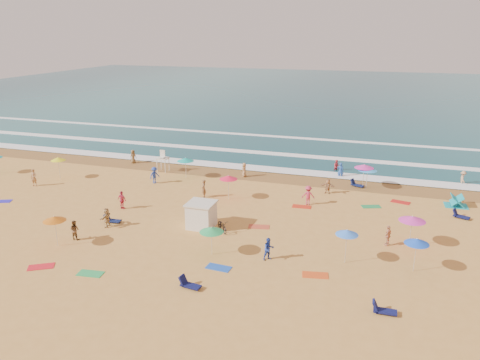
% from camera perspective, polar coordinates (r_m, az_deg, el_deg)
% --- Properties ---
extents(ground, '(220.00, 220.00, 0.00)m').
position_cam_1_polar(ground, '(39.75, 0.47, -4.90)').
color(ground, gold).
rests_on(ground, ground).
extents(ocean, '(220.00, 140.00, 0.18)m').
position_cam_1_polar(ocean, '(120.49, 12.56, 10.14)').
color(ocean, '#0C4756').
rests_on(ocean, ground).
extents(wet_sand, '(220.00, 220.00, 0.00)m').
position_cam_1_polar(wet_sand, '(51.10, 4.62, 0.31)').
color(wet_sand, olive).
rests_on(wet_sand, ground).
extents(surf_foam, '(200.00, 18.70, 0.05)m').
position_cam_1_polar(surf_foam, '(59.37, 6.58, 2.85)').
color(surf_foam, white).
rests_on(surf_foam, ground).
extents(cabana, '(2.00, 2.00, 2.00)m').
position_cam_1_polar(cabana, '(38.17, -4.73, -4.34)').
color(cabana, silver).
rests_on(cabana, ground).
extents(cabana_roof, '(2.20, 2.20, 0.12)m').
position_cam_1_polar(cabana_roof, '(37.78, -4.77, -2.85)').
color(cabana_roof, silver).
rests_on(cabana_roof, cabana).
extents(bicycle, '(1.68, 1.84, 0.97)m').
position_cam_1_polar(bicycle, '(37.47, -2.18, -5.57)').
color(bicycle, black).
rests_on(bicycle, ground).
extents(lifeguard_stand, '(1.20, 1.20, 2.10)m').
position_cam_1_polar(lifeguard_stand, '(53.60, -9.37, 2.13)').
color(lifeguard_stand, white).
rests_on(lifeguard_stand, ground).
extents(beach_umbrellas, '(59.21, 22.83, 0.76)m').
position_cam_1_polar(beach_umbrellas, '(39.42, 2.28, -1.78)').
color(beach_umbrellas, green).
rests_on(beach_umbrellas, ground).
extents(loungers, '(52.83, 24.27, 0.34)m').
position_cam_1_polar(loungers, '(35.22, 10.59, -8.06)').
color(loungers, '#0F1F4D').
rests_on(loungers, ground).
extents(towels, '(46.71, 24.81, 0.03)m').
position_cam_1_polar(towels, '(38.20, 2.48, -5.88)').
color(towels, red).
rests_on(towels, ground).
extents(beachgoers, '(42.85, 25.12, 2.06)m').
position_cam_1_polar(beachgoers, '(44.72, 0.50, -1.18)').
color(beachgoers, tan).
rests_on(beachgoers, ground).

